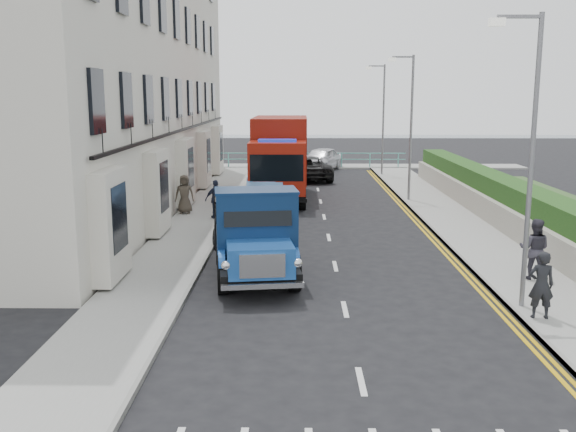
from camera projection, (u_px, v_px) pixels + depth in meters
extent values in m
plane|color=black|center=(340.00, 285.00, 17.67)|extent=(120.00, 120.00, 0.00)
cube|color=gray|center=(200.00, 220.00, 26.56)|extent=(2.40, 38.00, 0.12)
cube|color=gray|center=(454.00, 220.00, 26.43)|extent=(2.60, 38.00, 0.12)
cube|color=gray|center=(313.00, 166.00, 46.14)|extent=(30.00, 2.50, 0.12)
plane|color=#4C5F68|center=(306.00, 138.00, 76.60)|extent=(120.00, 120.00, 0.00)
cube|color=beige|center=(115.00, 54.00, 29.24)|extent=(6.00, 30.00, 14.00)
cube|color=black|center=(186.00, 129.00, 29.84)|extent=(0.12, 28.00, 0.10)
cube|color=#B2AD9E|center=(486.00, 209.00, 26.32)|extent=(0.30, 28.00, 1.00)
cube|color=#184415|center=(504.00, 199.00, 26.24)|extent=(1.20, 28.00, 1.70)
cube|color=#59B2A5|center=(313.00, 153.00, 45.16)|extent=(13.00, 0.08, 0.06)
cube|color=#59B2A5|center=(313.00, 159.00, 45.24)|extent=(13.00, 0.06, 0.05)
cylinder|color=slate|center=(531.00, 168.00, 14.99)|extent=(0.12, 0.12, 7.00)
cube|color=slate|center=(520.00, 17.00, 14.36)|extent=(1.00, 0.08, 0.08)
cube|color=beige|center=(497.00, 22.00, 14.39)|extent=(0.35, 0.18, 0.18)
cylinder|color=slate|center=(411.00, 130.00, 30.71)|extent=(0.12, 0.12, 7.00)
cube|color=slate|center=(403.00, 57.00, 30.08)|extent=(1.00, 0.08, 0.08)
cube|color=beige|center=(392.00, 60.00, 30.10)|extent=(0.35, 0.18, 0.18)
cylinder|color=slate|center=(383.00, 121.00, 40.53)|extent=(0.12, 0.12, 7.00)
cube|color=slate|center=(377.00, 66.00, 39.90)|extent=(1.00, 0.08, 0.08)
cube|color=beige|center=(369.00, 68.00, 39.93)|extent=(0.35, 0.18, 0.18)
cylinder|color=black|center=(223.00, 275.00, 16.85)|extent=(0.42, 1.06, 1.04)
cylinder|color=black|center=(294.00, 272.00, 17.07)|extent=(0.42, 1.06, 1.04)
cylinder|color=black|center=(221.00, 248.00, 19.79)|extent=(0.42, 1.06, 1.04)
cylinder|color=black|center=(282.00, 246.00, 20.02)|extent=(0.42, 1.06, 1.04)
cube|color=black|center=(255.00, 254.00, 18.40)|extent=(2.72, 5.40, 0.19)
cube|color=#1D50A1|center=(260.00, 258.00, 16.38)|extent=(1.84, 1.61, 0.78)
cube|color=silver|center=(262.00, 266.00, 15.68)|extent=(1.13, 0.24, 0.59)
cube|color=#0D2448|center=(256.00, 225.00, 17.48)|extent=(2.31, 1.57, 1.89)
cube|color=black|center=(252.00, 236.00, 19.62)|extent=(2.65, 3.30, 0.13)
cylinder|color=black|center=(253.00, 197.00, 29.18)|extent=(0.35, 1.17, 1.17)
cylinder|color=black|center=(302.00, 197.00, 29.13)|extent=(0.35, 1.17, 1.17)
cylinder|color=black|center=(258.00, 186.00, 32.42)|extent=(0.35, 1.17, 1.17)
cylinder|color=black|center=(302.00, 187.00, 32.37)|extent=(0.35, 1.17, 1.17)
cylinder|color=black|center=(261.00, 180.00, 34.72)|extent=(0.35, 1.17, 1.17)
cylinder|color=black|center=(302.00, 180.00, 34.67)|extent=(0.35, 1.17, 1.17)
cube|color=black|center=(280.00, 184.00, 31.83)|extent=(2.52, 7.47, 0.27)
cube|color=maroon|center=(278.00, 168.00, 28.91)|extent=(2.57, 2.04, 2.34)
cube|color=black|center=(277.00, 168.00, 27.93)|extent=(2.34, 0.11, 1.17)
cube|color=maroon|center=(280.00, 149.00, 32.67)|extent=(2.71, 5.55, 3.19)
imported|color=black|center=(238.00, 221.00, 23.33)|extent=(1.59, 3.86, 1.31)
imported|color=#5681B9|center=(265.00, 196.00, 28.39)|extent=(1.90, 4.69, 1.51)
imported|color=#B7B6BB|center=(268.00, 188.00, 31.46)|extent=(1.91, 4.48, 1.29)
imported|color=black|center=(308.00, 168.00, 39.31)|extent=(3.17, 5.52, 1.45)
imported|color=silver|center=(321.00, 159.00, 44.03)|extent=(3.51, 5.00, 1.58)
imported|color=black|center=(541.00, 285.00, 14.62)|extent=(0.61, 0.42, 1.58)
imported|color=#35323E|center=(534.00, 249.00, 17.76)|extent=(1.02, 0.92, 1.70)
imported|color=#1A1E2F|center=(216.00, 199.00, 26.47)|extent=(1.01, 0.73, 1.60)
imported|color=#3D352C|center=(184.00, 194.00, 27.50)|extent=(0.84, 0.57, 1.67)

